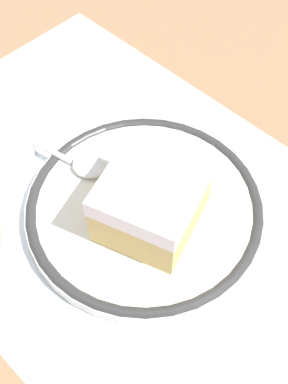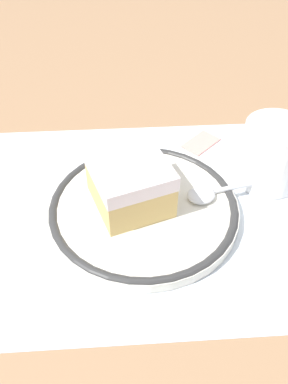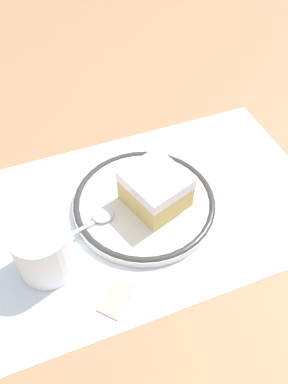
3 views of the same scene
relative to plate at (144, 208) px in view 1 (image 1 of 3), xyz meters
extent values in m
plane|color=#9E7551|center=(0.00, -0.01, -0.01)|extent=(2.40, 2.40, 0.00)
cube|color=silver|center=(0.00, -0.01, -0.01)|extent=(0.52, 0.32, 0.00)
cylinder|color=silver|center=(0.00, 0.00, 0.00)|extent=(0.21, 0.21, 0.01)
torus|color=#333333|center=(0.00, 0.00, 0.00)|extent=(0.21, 0.21, 0.01)
cube|color=#DBB76B|center=(0.01, -0.01, 0.02)|extent=(0.10, 0.10, 0.04)
cube|color=white|center=(0.01, -0.01, 0.05)|extent=(0.10, 0.10, 0.02)
ellipsoid|color=silver|center=(-0.06, -0.01, 0.01)|extent=(0.04, 0.03, 0.01)
cylinder|color=silver|center=(-0.12, -0.02, 0.01)|extent=(0.09, 0.03, 0.01)
cube|color=white|center=(0.16, -0.02, -0.01)|extent=(0.16, 0.15, 0.00)
camera|label=1|loc=(0.18, -0.18, 0.38)|focal=48.17mm
camera|label=2|loc=(0.02, 0.32, 0.33)|focal=38.75mm
camera|label=3|loc=(-0.13, -0.34, 0.45)|focal=36.71mm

